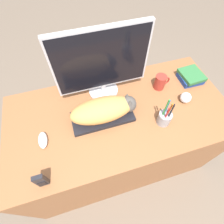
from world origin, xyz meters
TOP-DOWN VIEW (x-y plane):
  - ground_plane at (0.00, 0.00)m, footprint 12.00×12.00m
  - desk at (0.00, 0.37)m, footprint 1.48×0.73m
  - keyboard at (-0.12, 0.36)m, footprint 0.39×0.17m
  - cat at (-0.10, 0.36)m, footprint 0.41×0.17m
  - monitor at (-0.05, 0.58)m, footprint 0.58×0.20m
  - computer_mouse at (-0.49, 0.31)m, footprint 0.05×0.11m
  - coffee_mug at (0.34, 0.50)m, footprint 0.11×0.08m
  - pen_cup at (0.24, 0.22)m, footprint 0.08×0.08m
  - baseball at (0.45, 0.33)m, footprint 0.07×0.07m
  - phone at (-0.51, 0.07)m, footprint 0.05×0.02m
  - book_stack at (0.59, 0.50)m, footprint 0.16×0.17m

SIDE VIEW (x-z plane):
  - ground_plane at x=0.00m, z-range 0.00..0.00m
  - desk at x=0.00m, z-range 0.00..0.75m
  - keyboard at x=-0.12m, z-range 0.75..0.78m
  - computer_mouse at x=-0.49m, z-range 0.75..0.79m
  - book_stack at x=0.59m, z-range 0.75..0.82m
  - baseball at x=0.45m, z-range 0.75..0.83m
  - pen_cup at x=0.24m, z-range 0.69..0.92m
  - coffee_mug at x=0.34m, z-range 0.75..0.86m
  - phone at x=-0.51m, z-range 0.75..0.88m
  - cat at x=-0.10m, z-range 0.78..0.91m
  - monitor at x=-0.05m, z-range 0.77..1.25m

